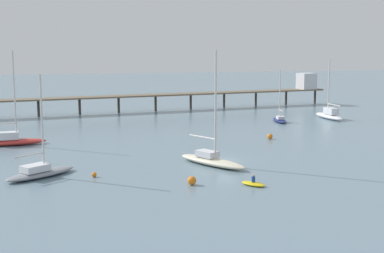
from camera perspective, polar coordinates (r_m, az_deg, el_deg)
ground_plane at (r=65.10m, az=3.60°, el=-3.53°), size 400.00×400.00×0.00m
pier at (r=116.17m, az=1.50°, el=3.79°), size 80.39×15.39×7.17m
sailboat_red at (r=78.16m, az=-18.47°, el=-1.31°), size 8.91×3.03×12.98m
sailboat_cream at (r=62.05m, az=2.08°, el=-3.42°), size 6.97×9.67×13.17m
sailboat_gray at (r=58.71m, az=-15.80°, el=-4.56°), size 8.03×6.88×10.74m
sailboat_white at (r=103.58m, az=14.32°, el=1.25°), size 2.43×8.99×11.21m
sailboat_navy at (r=97.67m, az=9.27°, el=0.81°), size 2.46×6.28×9.38m
dinghy_yellow at (r=53.60m, az=6.50°, el=-6.00°), size 2.51×2.79×1.14m
mooring_buoy_near at (r=79.81m, az=8.24°, el=-1.04°), size 0.80×0.80×0.80m
mooring_buoy_outer at (r=53.39m, az=-0.01°, el=-5.75°), size 0.89×0.89×0.89m
mooring_buoy_far at (r=57.47m, az=-10.31°, el=-5.03°), size 0.53×0.53×0.53m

